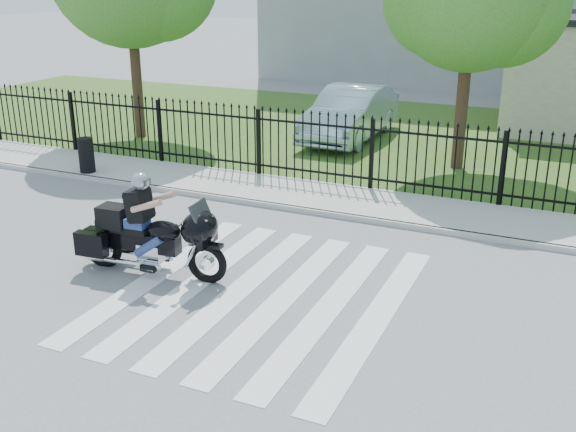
% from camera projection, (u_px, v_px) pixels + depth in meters
% --- Properties ---
extents(ground, '(120.00, 120.00, 0.00)m').
position_uv_depth(ground, '(260.00, 295.00, 11.17)').
color(ground, slate).
rests_on(ground, ground).
extents(crosswalk, '(5.00, 5.50, 0.01)m').
position_uv_depth(crosswalk, '(260.00, 295.00, 11.17)').
color(crosswalk, silver).
rests_on(crosswalk, ground).
extents(sidewalk, '(40.00, 2.00, 0.12)m').
position_uv_depth(sidewalk, '(357.00, 202.00, 15.44)').
color(sidewalk, '#ADAAA3').
rests_on(sidewalk, ground).
extents(curb, '(40.00, 0.12, 0.12)m').
position_uv_depth(curb, '(342.00, 216.00, 14.58)').
color(curb, '#ADAAA3').
rests_on(curb, ground).
extents(grass_strip, '(40.00, 12.00, 0.02)m').
position_uv_depth(grass_strip, '(427.00, 139.00, 21.45)').
color(grass_strip, '#2F521C').
rests_on(grass_strip, ground).
extents(iron_fence, '(26.00, 0.04, 1.80)m').
position_uv_depth(iron_fence, '(372.00, 156.00, 16.00)').
color(iron_fence, black).
rests_on(iron_fence, ground).
extents(motorcycle_rider, '(2.86, 1.00, 1.89)m').
position_uv_depth(motorcycle_rider, '(147.00, 232.00, 11.74)').
color(motorcycle_rider, black).
rests_on(motorcycle_rider, ground).
extents(parked_car, '(1.80, 4.97, 1.63)m').
position_uv_depth(parked_car, '(350.00, 114.00, 21.10)').
color(parked_car, '#A3BECD').
rests_on(parked_car, grass_strip).
extents(litter_bin, '(0.48, 0.48, 0.90)m').
position_uv_depth(litter_bin, '(86.00, 155.00, 17.40)').
color(litter_bin, black).
rests_on(litter_bin, sidewalk).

